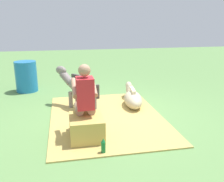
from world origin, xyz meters
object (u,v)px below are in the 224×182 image
at_px(pony_standing, 79,85).
at_px(pony_lying, 132,98).
at_px(soda_bottle, 103,146).
at_px(person_seated, 85,97).
at_px(hay_bale, 86,128).
at_px(water_barrel, 26,76).

xyz_separation_m(pony_standing, pony_lying, (-0.02, -1.23, -0.37)).
height_order(pony_standing, pony_lying, pony_standing).
distance_m(pony_standing, soda_bottle, 2.09).
relative_size(person_seated, pony_standing, 1.14).
bearing_deg(pony_standing, hay_bale, -179.80).
height_order(hay_bale, pony_standing, pony_standing).
bearing_deg(water_barrel, pony_standing, -142.35).
relative_size(pony_standing, soda_bottle, 4.42).
distance_m(hay_bale, soda_bottle, 0.57).
bearing_deg(pony_standing, pony_lying, -91.08).
bearing_deg(hay_bale, pony_lying, -39.62).
relative_size(pony_lying, water_barrel, 1.59).
distance_m(hay_bale, pony_lying, 1.92).
xyz_separation_m(pony_standing, water_barrel, (1.76, 1.36, -0.13)).
relative_size(pony_lying, soda_bottle, 5.33).
bearing_deg(water_barrel, soda_bottle, -157.59).
relative_size(pony_standing, water_barrel, 1.32).
bearing_deg(person_seated, soda_bottle, -163.68).
xyz_separation_m(person_seated, pony_standing, (1.35, 0.00, -0.14)).
height_order(pony_lying, water_barrel, water_barrel).
height_order(hay_bale, water_barrel, water_barrel).
distance_m(pony_lying, soda_bottle, 2.26).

